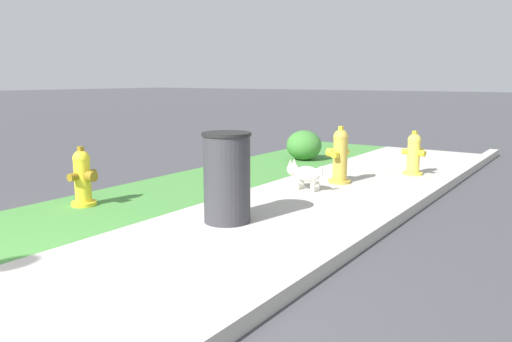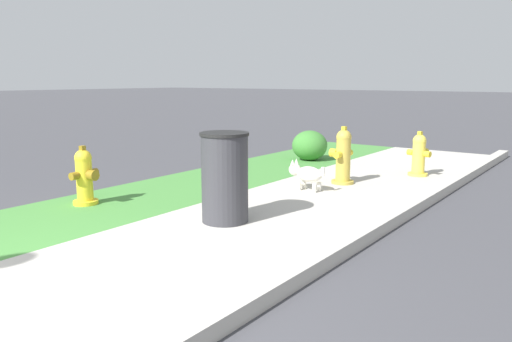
{
  "view_description": "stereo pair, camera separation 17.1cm",
  "coord_description": "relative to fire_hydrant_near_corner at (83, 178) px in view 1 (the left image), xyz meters",
  "views": [
    {
      "loc": [
        -1.35,
        -2.73,
        1.44
      ],
      "look_at": [
        3.27,
        0.47,
        0.4
      ],
      "focal_mm": 35.0,
      "sensor_mm": 36.0,
      "label": 1
    },
    {
      "loc": [
        -1.25,
        -2.87,
        1.44
      ],
      "look_at": [
        3.27,
        0.47,
        0.4
      ],
      "focal_mm": 35.0,
      "sensor_mm": 36.0,
      "label": 2
    }
  ],
  "objects": [
    {
      "name": "shrub_bush_near_lamp",
      "position": [
        4.33,
        -0.45,
        -0.06
      ],
      "size": [
        0.63,
        0.63,
        0.54
      ],
      "color": "#3D7F33",
      "rests_on": "ground"
    },
    {
      "name": "sidewalk_pavement",
      "position": [
        -2.11,
        -2.08,
        -0.32
      ],
      "size": [
        18.0,
        2.04,
        0.01
      ],
      "primitive_type": "cube",
      "color": "#BCB7AD",
      "rests_on": "ground"
    },
    {
      "name": "small_white_dog",
      "position": [
        2.14,
        -1.69,
        -0.1
      ],
      "size": [
        0.22,
        0.55,
        0.4
      ],
      "rotation": [
        0.0,
        0.0,
        1.51
      ],
      "color": "silver",
      "rests_on": "ground"
    },
    {
      "name": "trash_bin",
      "position": [
        0.4,
        -1.77,
        0.13
      ],
      "size": [
        0.49,
        0.49,
        0.92
      ],
      "color": "#333338",
      "rests_on": "ground"
    },
    {
      "name": "ground_plane",
      "position": [
        -2.11,
        -2.08,
        -0.33
      ],
      "size": [
        120.0,
        120.0,
        0.0
      ],
      "primitive_type": "plane",
      "color": "#424247"
    },
    {
      "name": "fire_hydrant_far_end",
      "position": [
        2.82,
        -1.87,
        0.06
      ],
      "size": [
        0.38,
        0.36,
        0.8
      ],
      "rotation": [
        0.0,
        0.0,
        6.21
      ],
      "color": "gold",
      "rests_on": "ground"
    },
    {
      "name": "fire_hydrant_at_driveway",
      "position": [
        4.01,
        -2.53,
        -0.01
      ],
      "size": [
        0.35,
        0.38,
        0.68
      ],
      "rotation": [
        0.0,
        0.0,
        4.49
      ],
      "color": "yellow",
      "rests_on": "ground"
    },
    {
      "name": "fire_hydrant_near_corner",
      "position": [
        0.0,
        0.0,
        0.0
      ],
      "size": [
        0.37,
        0.34,
        0.69
      ],
      "rotation": [
        0.0,
        0.0,
        3.23
      ],
      "color": "yellow",
      "rests_on": "ground"
    }
  ]
}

